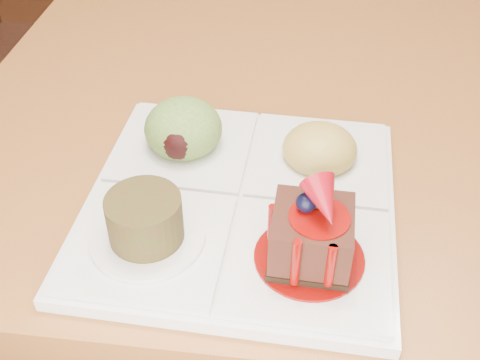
# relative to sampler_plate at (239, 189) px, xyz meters

# --- Properties ---
(ground) EXTENTS (6.00, 6.00, 0.00)m
(ground) POSITION_rel_sampler_plate_xyz_m (0.18, 0.75, -0.77)
(ground) COLOR brown
(sampler_plate) EXTENTS (0.28, 0.28, 0.10)m
(sampler_plate) POSITION_rel_sampler_plate_xyz_m (0.00, 0.00, 0.00)
(sampler_plate) COLOR silver
(sampler_plate) RESTS_ON dining_table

